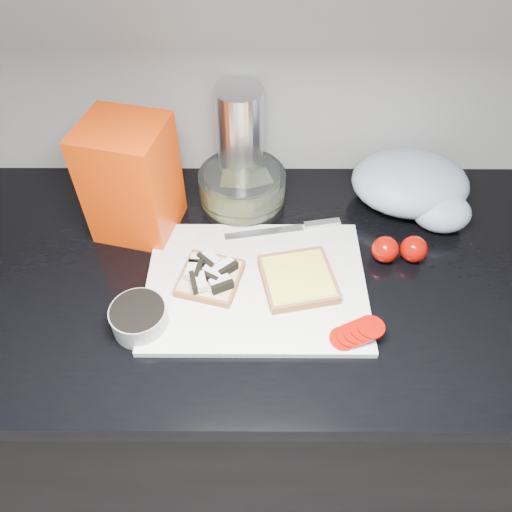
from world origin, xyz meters
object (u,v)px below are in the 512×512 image
(steel_canister, at_px, (240,140))
(glass_bowl, at_px, (242,189))
(cutting_board, at_px, (256,284))
(bread_bag, at_px, (132,180))

(steel_canister, bearing_deg, glass_bowl, -86.16)
(cutting_board, relative_size, steel_canister, 1.75)
(steel_canister, bearing_deg, bread_bag, -146.86)
(cutting_board, xyz_separation_m, bread_bag, (-0.24, 0.16, 0.11))
(cutting_board, bearing_deg, steel_canister, 96.53)
(bread_bag, bearing_deg, glass_bowl, 32.04)
(glass_bowl, height_order, steel_canister, steel_canister)
(steel_canister, bearing_deg, cutting_board, -83.47)
(cutting_board, relative_size, glass_bowl, 2.21)
(cutting_board, bearing_deg, glass_bowl, 97.25)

